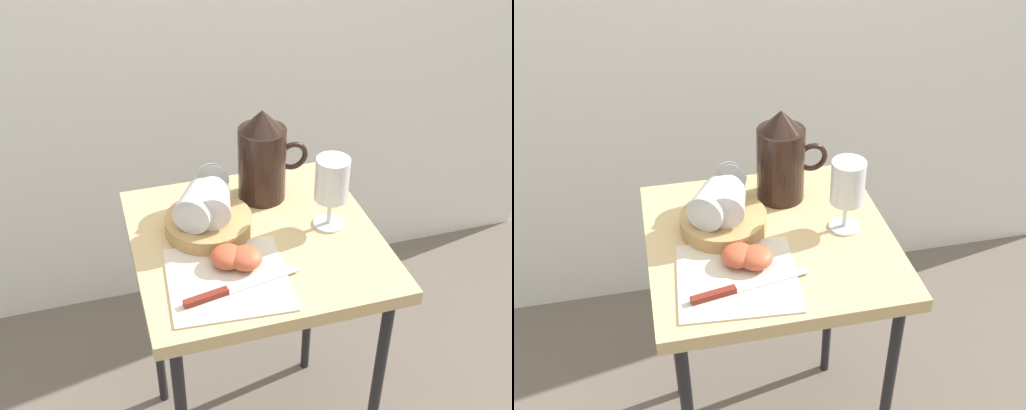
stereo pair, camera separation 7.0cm
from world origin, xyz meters
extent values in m
cube|color=tan|center=(0.00, 0.00, 0.66)|extent=(0.49, 0.48, 0.03)
cylinder|color=black|center=(0.21, -0.20, 0.32)|extent=(0.02, 0.02, 0.64)
cylinder|color=black|center=(-0.21, 0.20, 0.32)|extent=(0.02, 0.02, 0.64)
cylinder|color=black|center=(0.21, 0.20, 0.32)|extent=(0.02, 0.02, 0.64)
cube|color=beige|center=(-0.09, -0.11, 0.67)|extent=(0.24, 0.23, 0.00)
cylinder|color=tan|center=(-0.09, 0.05, 0.69)|extent=(0.18, 0.18, 0.03)
cylinder|color=black|center=(0.05, 0.14, 0.75)|extent=(0.10, 0.10, 0.17)
cylinder|color=#D1661E|center=(0.05, 0.14, 0.72)|extent=(0.10, 0.10, 0.09)
cone|color=black|center=(0.05, 0.14, 0.86)|extent=(0.09, 0.09, 0.04)
torus|color=black|center=(0.12, 0.14, 0.76)|extent=(0.07, 0.01, 0.07)
cylinder|color=silver|center=(0.16, 0.00, 0.67)|extent=(0.06, 0.06, 0.00)
cylinder|color=silver|center=(0.16, 0.00, 0.71)|extent=(0.01, 0.01, 0.06)
cylinder|color=silver|center=(0.16, 0.00, 0.78)|extent=(0.07, 0.07, 0.09)
cylinder|color=#D1661E|center=(0.16, 0.00, 0.76)|extent=(0.06, 0.06, 0.05)
cylinder|color=silver|center=(-0.11, 0.04, 0.74)|extent=(0.11, 0.11, 0.08)
cylinder|color=silver|center=(-0.07, 0.10, 0.74)|extent=(0.04, 0.06, 0.01)
cylinder|color=silver|center=(-0.05, 0.13, 0.74)|extent=(0.05, 0.04, 0.06)
cylinder|color=silver|center=(-0.08, 0.04, 0.74)|extent=(0.09, 0.10, 0.07)
cylinder|color=silver|center=(-0.06, 0.11, 0.74)|extent=(0.02, 0.06, 0.01)
cylinder|color=silver|center=(-0.06, 0.14, 0.74)|extent=(0.06, 0.02, 0.06)
ellipsoid|color=#C15133|center=(-0.08, -0.07, 0.69)|extent=(0.07, 0.07, 0.04)
ellipsoid|color=#C15133|center=(-0.05, -0.08, 0.69)|extent=(0.07, 0.07, 0.04)
cube|color=silver|center=(-0.02, -0.13, 0.68)|extent=(0.15, 0.04, 0.00)
cube|color=maroon|center=(-0.14, -0.16, 0.68)|extent=(0.09, 0.03, 0.01)
camera|label=1|loc=(-0.29, -1.00, 1.48)|focal=45.44mm
camera|label=2|loc=(-0.22, -1.01, 1.48)|focal=45.44mm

